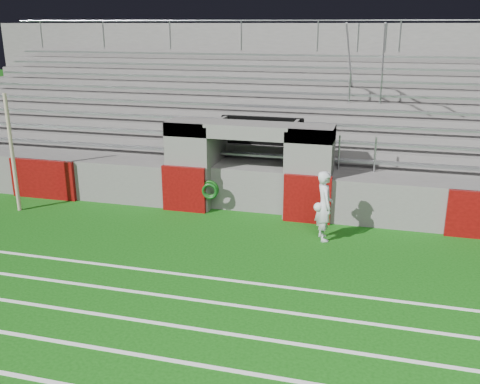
% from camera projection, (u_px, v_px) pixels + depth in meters
% --- Properties ---
extents(ground, '(90.00, 90.00, 0.00)m').
position_uv_depth(ground, '(212.00, 258.00, 12.58)').
color(ground, '#0F4A0C').
rests_on(ground, ground).
extents(field_post, '(0.11, 0.11, 3.44)m').
position_uv_depth(field_post, '(12.00, 153.00, 15.30)').
color(field_post, tan).
rests_on(field_post, ground).
extents(stadium_structure, '(26.00, 8.48, 5.42)m').
position_uv_depth(stadium_structure, '(279.00, 132.00, 19.47)').
color(stadium_structure, '#5B5856').
rests_on(stadium_structure, ground).
extents(goalkeeper_with_ball, '(0.64, 0.77, 1.80)m').
position_uv_depth(goalkeeper_with_ball, '(324.00, 206.00, 13.42)').
color(goalkeeper_with_ball, silver).
rests_on(goalkeeper_with_ball, ground).
extents(hose_coil, '(0.53, 0.15, 0.56)m').
position_uv_depth(hose_coil, '(210.00, 190.00, 15.30)').
color(hose_coil, '#0C3C0C').
rests_on(hose_coil, ground).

